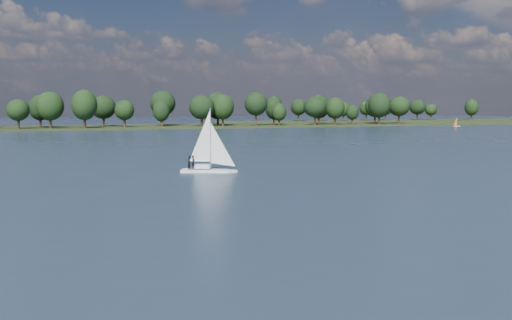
{
  "coord_description": "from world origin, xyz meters",
  "views": [
    {
      "loc": [
        -31.63,
        -17.82,
        8.48
      ],
      "look_at": [
        -8.68,
        41.35,
        2.5
      ],
      "focal_mm": 40.0,
      "sensor_mm": 36.0,
      "label": 1
    }
  ],
  "objects": [
    {
      "name": "ground",
      "position": [
        0.0,
        100.0,
        0.0
      ],
      "size": [
        700.0,
        700.0,
        0.0
      ],
      "primitive_type": "plane",
      "color": "#233342",
      "rests_on": "ground"
    },
    {
      "name": "far_shore",
      "position": [
        0.0,
        212.0,
        0.0
      ],
      "size": [
        660.0,
        40.0,
        1.5
      ],
      "primitive_type": "cube",
      "color": "black",
      "rests_on": "ground"
    },
    {
      "name": "treeline",
      "position": [
        -8.75,
        208.47,
        8.07
      ],
      "size": [
        562.47,
        73.93,
        17.67
      ],
      "color": "black",
      "rests_on": "ground"
    },
    {
      "name": "far_shore_back",
      "position": [
        160.0,
        260.0,
        0.0
      ],
      "size": [
        220.0,
        30.0,
        1.4
      ],
      "primitive_type": "cube",
      "color": "black",
      "rests_on": "ground"
    },
    {
      "name": "dinghy_orange",
      "position": [
        137.03,
        178.9,
        1.02
      ],
      "size": [
        2.83,
        1.5,
        4.3
      ],
      "rotation": [
        0.0,
        0.0,
        -0.17
      ],
      "color": "white",
      "rests_on": "ground"
    },
    {
      "name": "sailboat",
      "position": [
        -11.27,
        52.7,
        2.41
      ],
      "size": [
        6.73,
        4.43,
        8.64
      ],
      "rotation": [
        0.0,
        0.0,
        -0.43
      ],
      "color": "white",
      "rests_on": "ground"
    }
  ]
}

